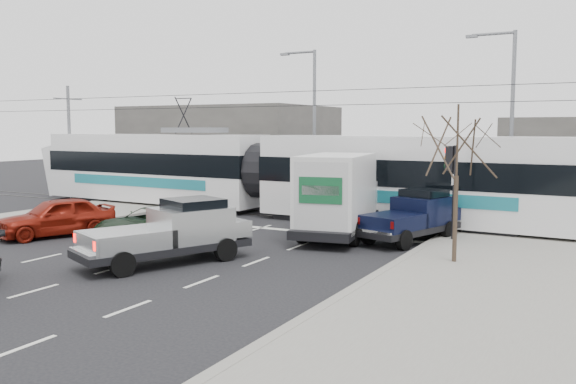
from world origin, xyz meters
The scene contains 15 objects.
ground centered at (0.00, 0.00, 0.00)m, with size 120.00×120.00×0.00m, color black.
sidewalk_right centered at (9.00, 0.00, 0.07)m, with size 6.00×60.00×0.15m, color gray.
rails centered at (0.00, 10.00, 0.01)m, with size 60.00×1.60×0.03m, color #33302D.
building_left centered at (-14.00, 22.00, 3.00)m, with size 14.00×10.00×6.00m, color #645F5B.
bare_tree centered at (7.60, 2.50, 3.79)m, with size 2.40×2.40×5.00m.
traffic_signal centered at (6.47, 6.50, 2.74)m, with size 0.44×0.44×3.60m.
street_lamp_near centered at (7.31, 14.00, 5.11)m, with size 2.38×0.25×9.00m.
street_lamp_far centered at (-4.19, 16.00, 5.11)m, with size 2.38×0.25×9.00m.
catenary centered at (0.00, 10.00, 3.88)m, with size 60.00×0.20×7.00m.
tram centered at (-3.84, 9.90, 2.14)m, with size 29.63×4.11×6.03m.
silver_pickup centered at (-0.65, -1.32, 1.02)m, with size 4.03×5.95×2.06m.
box_truck centered at (2.23, 5.62, 1.66)m, with size 3.40×7.02×3.36m.
navy_pickup centered at (5.18, 6.13, 0.98)m, with size 3.05×5.02×1.99m.
green_car centered at (-4.04, 1.40, 0.65)m, with size 2.15×4.65×1.29m, color black.
red_car centered at (-8.01, 0.25, 0.79)m, with size 1.87×4.66×1.59m, color maroon.
Camera 1 is at (12.06, -16.89, 4.40)m, focal length 38.00 mm.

